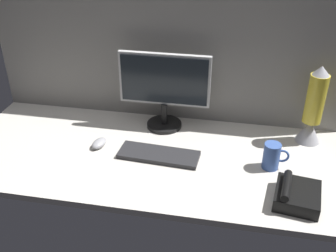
% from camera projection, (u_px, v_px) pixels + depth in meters
% --- Properties ---
extents(ground_plane, '(1.80, 0.80, 0.03)m').
position_uv_depth(ground_plane, '(151.00, 154.00, 1.88)').
color(ground_plane, beige).
extents(cubicle_wall_back, '(1.80, 0.05, 0.67)m').
position_uv_depth(cubicle_wall_back, '(166.00, 56.00, 2.01)').
color(cubicle_wall_back, gray).
rests_on(cubicle_wall_back, ground_plane).
extents(monitor, '(0.45, 0.18, 0.39)m').
position_uv_depth(monitor, '(164.00, 87.00, 1.97)').
color(monitor, black).
rests_on(monitor, ground_plane).
extents(keyboard, '(0.38, 0.15, 0.02)m').
position_uv_depth(keyboard, '(159.00, 155.00, 1.83)').
color(keyboard, '#262628').
rests_on(keyboard, ground_plane).
extents(mouse, '(0.08, 0.11, 0.03)m').
position_uv_depth(mouse, '(99.00, 143.00, 1.90)').
color(mouse, '#99999E').
rests_on(mouse, ground_plane).
extents(mug_ceramic_blue, '(0.11, 0.07, 0.12)m').
position_uv_depth(mug_ceramic_blue, '(272.00, 156.00, 1.73)').
color(mug_ceramic_blue, '#38569E').
rests_on(mug_ceramic_blue, ground_plane).
extents(lava_lamp, '(0.12, 0.12, 0.39)m').
position_uv_depth(lava_lamp, '(313.00, 111.00, 1.87)').
color(lava_lamp, '#A5A5AD').
rests_on(lava_lamp, ground_plane).
extents(desk_phone, '(0.20, 0.21, 0.09)m').
position_uv_depth(desk_phone, '(296.00, 195.00, 1.55)').
color(desk_phone, black).
rests_on(desk_phone, ground_plane).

